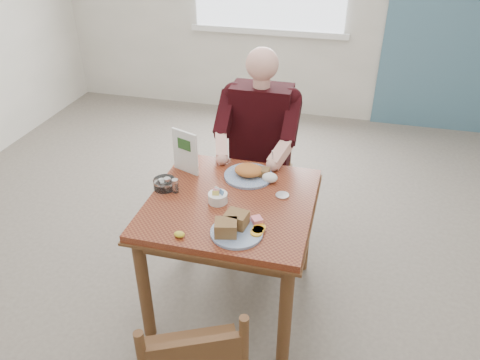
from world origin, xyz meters
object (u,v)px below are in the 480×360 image
(table, at_px, (231,216))
(near_plate, at_px, (235,227))
(chair_far, at_px, (261,171))
(diner, at_px, (259,135))
(far_plate, at_px, (250,173))

(table, height_order, near_plate, near_plate)
(chair_far, bearing_deg, diner, -89.99)
(table, distance_m, near_plate, 0.33)
(diner, height_order, near_plate, diner)
(table, relative_size, near_plate, 3.17)
(table, relative_size, far_plate, 2.99)
(diner, bearing_deg, far_plate, -84.47)
(diner, height_order, far_plate, diner)
(table, relative_size, diner, 0.66)
(chair_far, distance_m, far_plate, 0.62)
(table, bearing_deg, near_plate, -70.69)
(table, xyz_separation_m, far_plate, (0.04, 0.26, 0.14))
(diner, relative_size, near_plate, 4.77)
(far_plate, bearing_deg, diner, 95.53)
(chair_far, bearing_deg, far_plate, -85.39)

